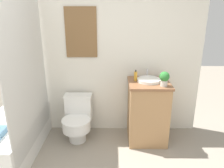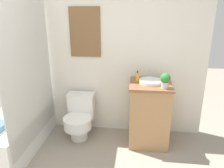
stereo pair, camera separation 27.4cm
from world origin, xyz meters
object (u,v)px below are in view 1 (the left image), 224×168
Objects in this scene: toilet at (78,118)px; sink at (149,80)px; soap_bottle at (136,76)px; potted_plant at (164,78)px.

sink is at bearing 0.45° from toilet.
soap_bottle is 0.40m from potted_plant.
soap_bottle is at bearing 2.61° from toilet.
potted_plant is at bearing -48.89° from sink.
toilet is at bearing -179.55° from sink.
potted_plant is (0.34, -0.21, 0.04)m from soap_bottle.
sink is at bearing 131.11° from potted_plant.
potted_plant reaches higher than soap_bottle.
potted_plant is at bearing -32.18° from soap_bottle.
toilet is 1.02m from soap_bottle.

